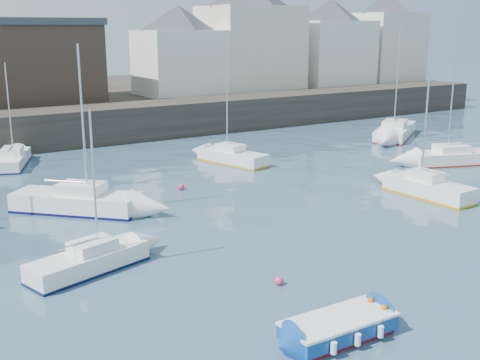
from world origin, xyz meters
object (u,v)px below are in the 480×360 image
blue_dinghy (339,327)px  sailboat_d (454,157)px  buoy_mid (397,190)px  buoy_far (181,190)px  sailboat_a (89,261)px  sailboat_g (395,131)px  sailboat_c (428,188)px  sailboat_b (77,201)px  buoy_near (279,285)px  sailboat_h (12,159)px  sailboat_f (232,157)px

blue_dinghy → sailboat_d: size_ratio=0.45×
buoy_mid → buoy_far: buoy_far is taller
sailboat_a → sailboat_g: (33.13, 15.36, 0.10)m
sailboat_d → sailboat_c: bearing=-149.5°
sailboat_b → blue_dinghy: bearing=-80.6°
buoy_far → sailboat_c: bearing=-38.2°
blue_dinghy → buoy_near: (0.78, 4.33, -0.40)m
sailboat_c → sailboat_h: 28.36m
sailboat_d → buoy_mid: bearing=-161.7°
blue_dinghy → sailboat_c: size_ratio=0.53×
sailboat_a → buoy_near: 7.77m
blue_dinghy → sailboat_d: bearing=31.9°
sailboat_b → buoy_far: 6.85m
sailboat_g → sailboat_d: bearing=-113.5°
sailboat_b → buoy_mid: (17.93, -5.90, -0.58)m
sailboat_d → sailboat_f: size_ratio=1.17×
sailboat_g → sailboat_c: bearing=-130.5°
sailboat_a → sailboat_c: bearing=0.9°
sailboat_a → buoy_mid: 20.14m
sailboat_c → sailboat_h: sailboat_h is taller
blue_dinghy → buoy_mid: (14.98, 11.89, -0.40)m
sailboat_a → buoy_far: (8.81, 9.39, -0.46)m
sailboat_f → sailboat_g: (17.91, 1.42, 0.06)m
sailboat_h → buoy_near: 27.05m
sailboat_f → sailboat_g: bearing=4.5°
blue_dinghy → sailboat_f: size_ratio=0.53×
sailboat_c → sailboat_f: (-5.09, 13.60, -0.04)m
sailboat_d → buoy_mid: (-8.77, -2.90, -0.51)m
sailboat_d → sailboat_h: sailboat_d is taller
sailboat_f → sailboat_c: bearing=-69.5°
sailboat_g → buoy_mid: (-13.14, -12.95, -0.57)m
sailboat_d → sailboat_h: 31.75m
buoy_near → buoy_mid: bearing=28.0°
sailboat_g → buoy_near: bearing=-143.1°
blue_dinghy → sailboat_b: 18.04m
blue_dinghy → sailboat_h: sailboat_h is taller
sailboat_f → buoy_mid: (4.77, -11.53, -0.51)m
blue_dinghy → sailboat_f: (10.21, 23.43, 0.11)m
sailboat_a → sailboat_b: (2.07, 8.31, 0.11)m
sailboat_a → buoy_near: sailboat_a is taller
buoy_near → blue_dinghy: bearing=-100.1°
sailboat_g → sailboat_h: size_ratio=1.38×
sailboat_f → blue_dinghy: bearing=-113.5°
sailboat_a → sailboat_d: sailboat_d is taller
sailboat_f → sailboat_g: 17.97m
sailboat_h → sailboat_c: bearing=-48.4°
blue_dinghy → buoy_far: blue_dinghy is taller
sailboat_a → sailboat_f: sailboat_f is taller
buoy_near → sailboat_c: bearing=20.7°
blue_dinghy → sailboat_d: 27.98m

